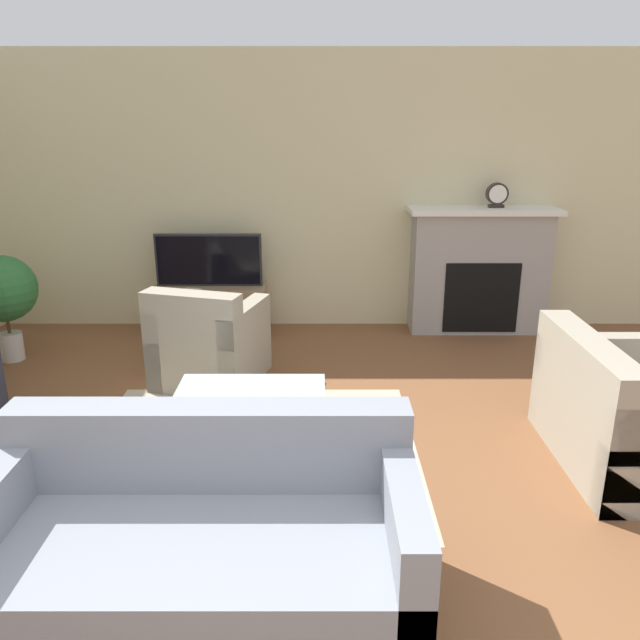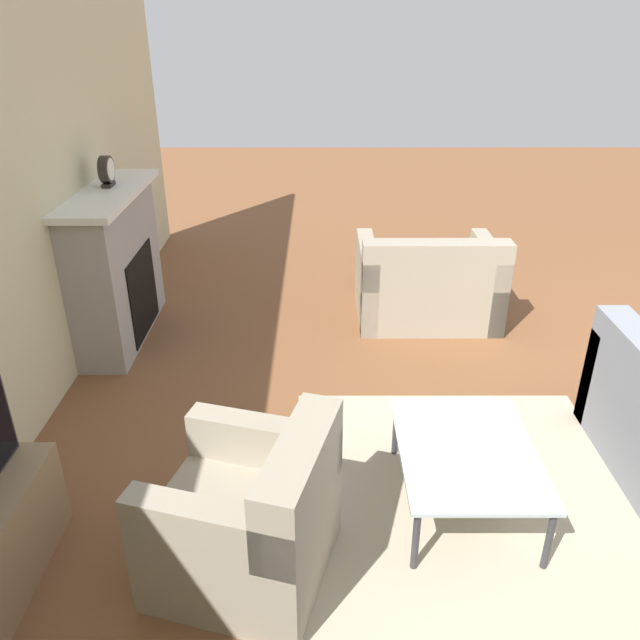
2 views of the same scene
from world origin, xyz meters
TOP-DOWN VIEW (x-y plane):
  - area_rug at (-0.12, 2.29)m, footprint 2.17×1.92m
  - fireplace at (1.91, 4.75)m, footprint 1.45×0.43m
  - couch_loveseat at (2.26, 2.16)m, footprint 0.94×1.21m
  - armchair_accent at (-0.58, 3.43)m, footprint 0.95×0.96m
  - coffee_table at (-0.12, 2.32)m, footprint 0.97×0.72m
  - mantel_clock at (2.03, 4.75)m, footprint 0.21×0.07m

SIDE VIEW (x-z plane):
  - area_rug at x=-0.12m, z-range 0.00..0.00m
  - couch_loveseat at x=2.26m, z-range -0.12..0.70m
  - armchair_accent at x=-0.58m, z-range -0.11..0.71m
  - coffee_table at x=-0.12m, z-range 0.16..0.54m
  - fireplace at x=1.91m, z-range 0.03..1.27m
  - mantel_clock at x=2.03m, z-range 1.25..1.49m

